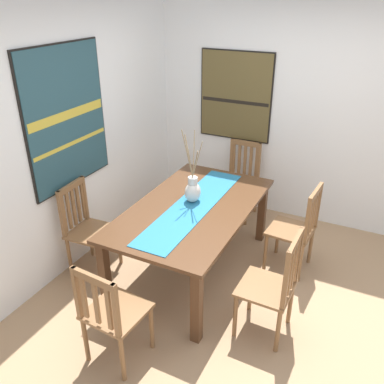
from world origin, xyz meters
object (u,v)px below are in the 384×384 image
(dining_table, at_px, (193,215))
(chair_0, at_px, (274,285))
(chair_3, at_px, (87,227))
(chair_2, at_px, (112,313))
(painting_on_side_wall, at_px, (236,96))
(centerpiece_vase, at_px, (193,190))
(painting_on_back_wall, at_px, (67,118))
(chair_1, at_px, (241,178))
(chair_4, at_px, (298,228))

(dining_table, distance_m, chair_0, 1.09)
(chair_3, bearing_deg, dining_table, -65.19)
(chair_2, height_order, painting_on_side_wall, painting_on_side_wall)
(chair_0, distance_m, chair_2, 1.28)
(dining_table, height_order, painting_on_side_wall, painting_on_side_wall)
(dining_table, xyz_separation_m, centerpiece_vase, (0.09, 0.04, 0.22))
(painting_on_back_wall, distance_m, painting_on_side_wall, 2.10)
(chair_0, xyz_separation_m, chair_2, (-0.81, 0.99, -0.03))
(painting_on_back_wall, height_order, painting_on_side_wall, painting_on_back_wall)
(painting_on_back_wall, bearing_deg, chair_0, -95.25)
(chair_1, height_order, chair_2, chair_1)
(chair_1, bearing_deg, chair_4, -132.99)
(chair_4, bearing_deg, chair_1, 47.01)
(chair_1, xyz_separation_m, chair_4, (-0.85, -0.92, 0.00))
(chair_3, xyz_separation_m, painting_on_side_wall, (2.01, -0.76, 0.95))
(centerpiece_vase, bearing_deg, painting_on_side_wall, 5.87)
(dining_table, distance_m, painting_on_side_wall, 1.77)
(dining_table, xyz_separation_m, painting_on_side_wall, (1.57, 0.20, 0.79))
(centerpiece_vase, height_order, painting_on_side_wall, painting_on_side_wall)
(chair_1, relative_size, painting_on_side_wall, 0.88)
(centerpiece_vase, distance_m, chair_3, 1.12)
(dining_table, bearing_deg, chair_0, -116.97)
(chair_0, bearing_deg, chair_3, 88.64)
(chair_1, distance_m, painting_on_back_wall, 2.26)
(chair_0, bearing_deg, chair_2, 129.14)
(chair_0, distance_m, painting_on_back_wall, 2.38)
(painting_on_back_wall, bearing_deg, chair_4, -69.94)
(painting_on_side_wall, bearing_deg, chair_3, 159.21)
(chair_1, distance_m, painting_on_side_wall, 1.00)
(chair_4, bearing_deg, painting_on_back_wall, 110.06)
(chair_4, height_order, painting_on_side_wall, painting_on_side_wall)
(chair_4, bearing_deg, centerpiece_vase, 111.62)
(centerpiece_vase, relative_size, chair_2, 0.83)
(chair_3, xyz_separation_m, painting_on_back_wall, (0.15, 0.21, 1.04))
(dining_table, height_order, painting_on_back_wall, painting_on_back_wall)
(chair_0, height_order, chair_3, chair_0)
(chair_4, relative_size, painting_on_side_wall, 0.88)
(chair_3, distance_m, chair_4, 2.10)
(dining_table, bearing_deg, chair_4, -63.10)
(dining_table, height_order, chair_4, chair_4)
(chair_3, bearing_deg, painting_on_side_wall, -20.79)
(chair_0, relative_size, chair_3, 1.03)
(centerpiece_vase, distance_m, chair_4, 1.11)
(painting_on_side_wall, bearing_deg, centerpiece_vase, -174.13)
(dining_table, xyz_separation_m, chair_1, (1.32, -0.01, -0.15))
(chair_4, distance_m, painting_on_side_wall, 1.83)
(centerpiece_vase, height_order, chair_0, centerpiece_vase)
(chair_4, xyz_separation_m, painting_on_back_wall, (-0.76, 2.09, 1.04))
(chair_3, height_order, painting_on_back_wall, painting_on_back_wall)
(centerpiece_vase, xyz_separation_m, chair_1, (1.24, -0.05, -0.37))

